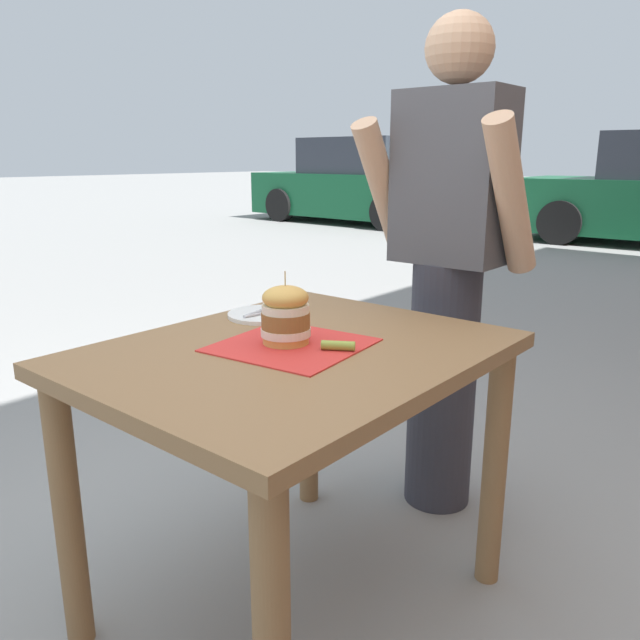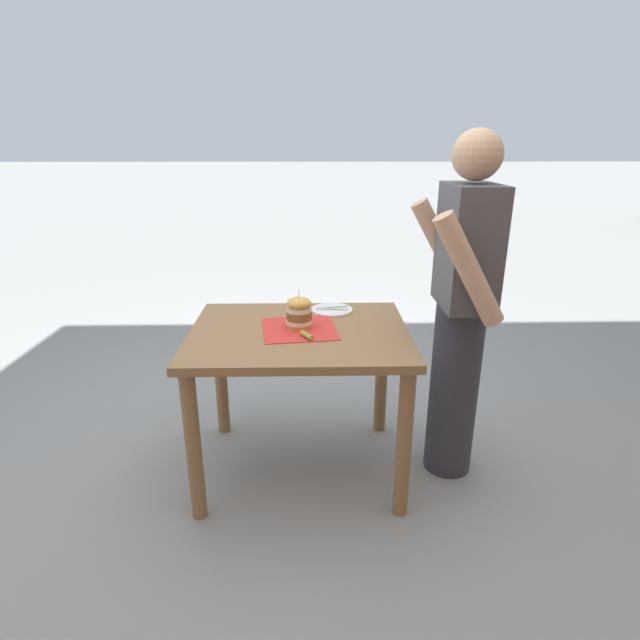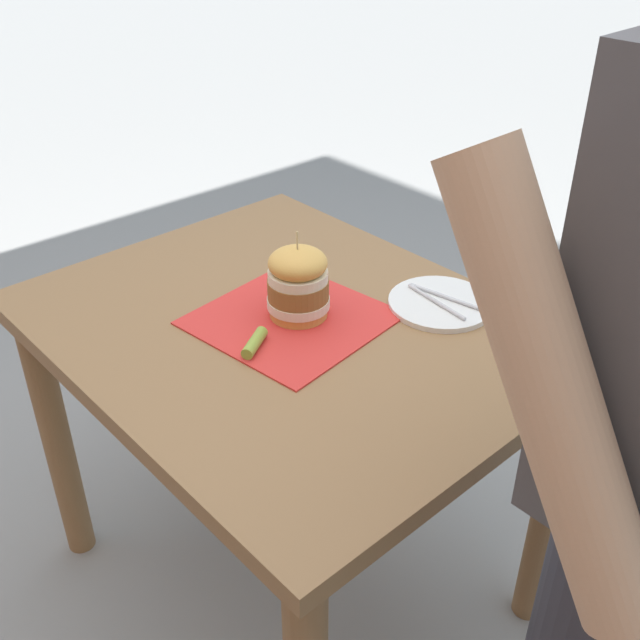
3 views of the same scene
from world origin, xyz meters
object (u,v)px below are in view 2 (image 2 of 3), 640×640
Objects in this scene: patio_table at (300,355)px; side_plate_with_forks at (332,310)px; pickle_spear at (307,335)px; diner_across_table at (461,308)px; sandwich at (299,312)px.

side_plate_with_forks reaches higher than patio_table.
diner_across_table is (-0.10, 0.73, 0.09)m from pickle_spear.
side_plate_with_forks is 0.13× the size of diner_across_table.
side_plate_with_forks is (-0.39, 0.13, -0.01)m from pickle_spear.
sandwich is at bearing -34.33° from side_plate_with_forks.
pickle_spear is 0.41m from side_plate_with_forks.
diner_across_table is at bearing 64.43° from side_plate_with_forks.
pickle_spear is (0.14, 0.04, -0.06)m from sandwich.
diner_across_table is at bearing 98.05° from pickle_spear.
patio_table is at bearing -90.60° from diner_across_table.
pickle_spear is at bearing -18.75° from side_plate_with_forks.
patio_table is 0.22m from sandwich.
diner_across_table is (0.01, 0.77, 0.24)m from patio_table.
side_plate_with_forks is at bearing -115.57° from diner_across_table.
pickle_spear reaches higher than side_plate_with_forks.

